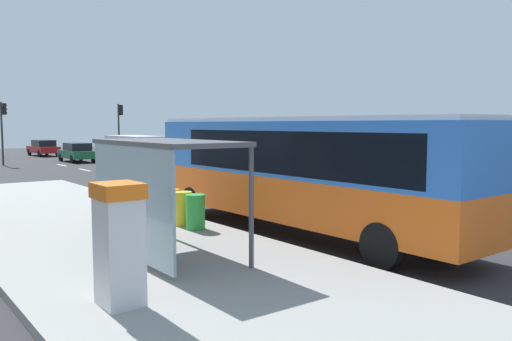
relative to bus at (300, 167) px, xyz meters
The scene contains 20 objects.
ground_plane 13.67m from the bus, 82.74° to the left, with size 56.00×92.00×0.04m, color #2D2D30.
sidewalk_platform 5.21m from the bus, 163.01° to the left, with size 6.20×30.00×0.18m, color #999993.
lane_stripe_seg_1 3.11m from the bus, 38.62° to the right, with size 0.16×2.20×0.01m, color silver.
lane_stripe_seg_2 4.36m from the bus, 60.25° to the left, with size 0.16×2.20×0.01m, color silver.
lane_stripe_seg_3 8.85m from the bus, 76.90° to the left, with size 0.16×2.20×0.01m, color silver.
lane_stripe_seg_4 13.70m from the bus, 81.69° to the left, with size 0.16×2.20×0.01m, color silver.
lane_stripe_seg_5 18.63m from the bus, 83.92° to the left, with size 0.16×2.20×0.01m, color silver.
lane_stripe_seg_6 23.59m from the bus, 85.21° to the left, with size 0.16×2.20×0.01m, color silver.
lane_stripe_seg_7 28.56m from the bus, 86.05° to the left, with size 0.16×2.20×0.01m, color silver.
bus is the anchor object (origin of this frame).
white_van 20.17m from the bus, 78.81° to the left, with size 2.13×5.25×2.30m.
sedan_near 31.49m from the bus, 82.68° to the left, with size 1.85×4.40×1.52m.
sedan_far 41.18m from the bus, 84.40° to the left, with size 2.03×4.49×1.52m.
ticket_machine 7.14m from the bus, 155.30° to the right, with size 0.66×0.76×1.94m.
recycling_bin_green 3.12m from the bus, 149.48° to the left, with size 0.52×0.52×0.95m, color green.
recycling_bin_yellow 3.51m from the bus, 138.95° to the left, with size 0.52×0.52×0.95m, color yellow.
recycling_bin_orange 3.98m from the bus, 130.95° to the left, with size 0.52×0.52×0.95m, color orange.
traffic_light_near_side 30.99m from the bus, 76.52° to the left, with size 0.49×0.28×4.67m.
traffic_light_far_side 30.96m from the bus, 92.56° to the left, with size 0.49×0.28×4.62m.
bus_shelter 4.75m from the bus, behind, with size 1.80×4.00×2.50m.
Camera 1 is at (-11.27, -10.08, 3.03)m, focal length 36.49 mm.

